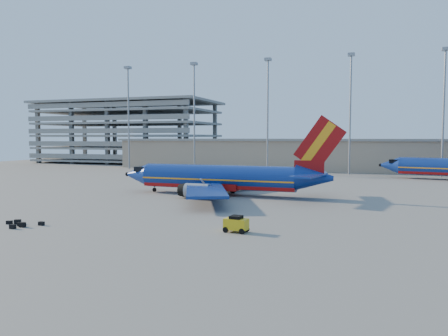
{
  "coord_description": "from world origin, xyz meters",
  "views": [
    {
      "loc": [
        20.06,
        -62.13,
        8.82
      ],
      "look_at": [
        -2.07,
        3.1,
        4.0
      ],
      "focal_mm": 35.0,
      "sensor_mm": 36.0,
      "label": 1
    }
  ],
  "objects": [
    {
      "name": "ground",
      "position": [
        0.0,
        0.0,
        0.0
      ],
      "size": [
        220.0,
        220.0,
        0.0
      ],
      "primitive_type": "plane",
      "color": "slate",
      "rests_on": "ground"
    },
    {
      "name": "light_mast_row",
      "position": [
        5.0,
        46.0,
        17.55
      ],
      "size": [
        101.6,
        1.6,
        28.65
      ],
      "color": "gray",
      "rests_on": "ground"
    },
    {
      "name": "terminal_building",
      "position": [
        10.0,
        58.0,
        4.32
      ],
      "size": [
        122.0,
        16.0,
        8.5
      ],
      "color": "gray",
      "rests_on": "ground"
    },
    {
      "name": "aircraft_main",
      "position": [
        -1.46,
        0.96,
        2.56
      ],
      "size": [
        35.43,
        34.1,
        12.0
      ],
      "rotation": [
        0.0,
        0.0,
        -0.02
      ],
      "color": "navy",
      "rests_on": "ground"
    },
    {
      "name": "parking_garage",
      "position": [
        -62.0,
        74.05,
        11.73
      ],
      "size": [
        62.0,
        32.0,
        21.4
      ],
      "color": "slate",
      "rests_on": "ground"
    },
    {
      "name": "luggage_pile",
      "position": [
        -12.95,
        -27.95,
        0.21
      ],
      "size": [
        4.18,
        2.62,
        0.49
      ],
      "color": "black",
      "rests_on": "ground"
    },
    {
      "name": "baggage_tug",
      "position": [
        8.24,
        -23.76,
        0.81
      ],
      "size": [
        2.31,
        1.56,
        1.56
      ],
      "rotation": [
        0.0,
        0.0,
        -0.12
      ],
      "color": "gold",
      "rests_on": "ground"
    }
  ]
}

